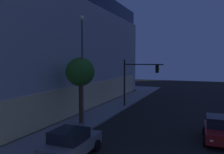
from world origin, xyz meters
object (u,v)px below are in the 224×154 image
sidewalk_tree (80,72)px  car_red (218,129)px  traffic_light_far_corner (137,76)px  car_grey (71,143)px  street_lamp_sidewalk (82,58)px

sidewalk_tree → car_red: bearing=-89.9°
traffic_light_far_corner → car_grey: (-14.92, -0.36, -3.03)m
sidewalk_tree → street_lamp_sidewalk: bearing=-130.0°
traffic_light_far_corner → street_lamp_sidewalk: bearing=166.4°
street_lamp_sidewalk → car_grey: 8.09m
sidewalk_tree → car_red: sidewalk_tree is taller
street_lamp_sidewalk → car_grey: street_lamp_sidewalk is taller
street_lamp_sidewalk → sidewalk_tree: (0.35, 0.42, -1.22)m
car_red → street_lamp_sidewalk: bearing=92.0°
sidewalk_tree → car_red: (0.01, -11.03, -3.77)m
traffic_light_far_corner → sidewalk_tree: sidewalk_tree is taller
car_grey → traffic_light_far_corner: bearing=1.4°
street_lamp_sidewalk → car_red: 11.73m
street_lamp_sidewalk → sidewalk_tree: size_ratio=1.60×
car_red → sidewalk_tree: bearing=90.1°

